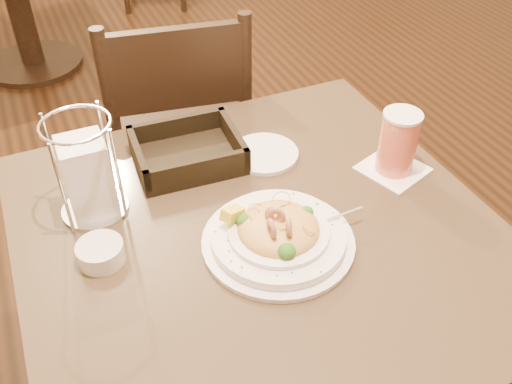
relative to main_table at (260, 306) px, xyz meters
name	(u,v)px	position (x,y,z in m)	size (l,w,h in m)	color
main_table	(260,306)	(0.00, 0.00, 0.00)	(0.90, 0.90, 0.73)	black
dining_chair_near	(179,138)	(0.04, 0.69, -0.01)	(0.48, 0.48, 0.93)	black
pasta_bowl	(278,234)	(0.01, -0.05, 0.26)	(0.32, 0.29, 0.09)	white
drink_glass	(398,143)	(0.34, 0.06, 0.30)	(0.16, 0.16, 0.14)	white
bread_basket	(188,153)	(-0.06, 0.26, 0.25)	(0.24, 0.20, 0.06)	black
napkin_caddy	(87,175)	(-0.28, 0.19, 0.32)	(0.13, 0.13, 0.21)	silver
side_plate	(264,154)	(0.11, 0.22, 0.24)	(0.15, 0.15, 0.01)	white
butter_ramekin	(101,253)	(-0.30, 0.04, 0.25)	(0.09, 0.09, 0.04)	white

